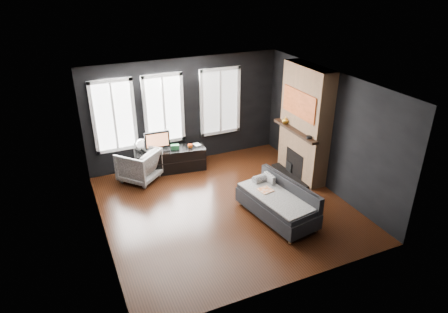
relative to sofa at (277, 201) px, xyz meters
name	(u,v)px	position (x,y,z in m)	size (l,w,h in m)	color
floor	(225,207)	(-0.79, 0.77, -0.38)	(5.00, 5.00, 0.00)	black
ceiling	(226,84)	(-0.79, 0.77, 2.32)	(5.00, 5.00, 0.00)	white
wall_back	(185,112)	(-0.79, 3.27, 0.97)	(5.00, 0.02, 2.70)	black
wall_left	(97,174)	(-3.29, 0.77, 0.97)	(0.02, 5.00, 2.70)	black
wall_right	(328,131)	(1.71, 0.77, 0.97)	(0.02, 5.00, 2.70)	black
windows	(165,73)	(-1.24, 3.23, 2.00)	(4.00, 0.16, 1.76)	white
fireplace	(305,123)	(1.51, 1.37, 0.97)	(0.70, 1.62, 2.70)	#93724C
sofa	(277,201)	(0.00, 0.00, 0.00)	(0.89, 1.78, 0.76)	#252527
stripe_pillow	(269,181)	(0.11, 0.52, 0.17)	(0.08, 0.33, 0.33)	gray
armchair	(139,163)	(-2.17, 2.72, 0.04)	(0.83, 0.78, 0.85)	silver
media_console	(171,160)	(-1.34, 2.88, -0.09)	(1.68, 0.53, 0.58)	black
monitor	(157,140)	(-1.63, 2.94, 0.47)	(0.62, 0.13, 0.55)	black
desk_fan	(141,146)	(-2.02, 2.99, 0.37)	(0.25, 0.25, 0.35)	gray
mug	(190,145)	(-0.86, 2.76, 0.26)	(0.12, 0.10, 0.12)	orange
book	(194,142)	(-0.72, 2.85, 0.30)	(0.15, 0.02, 0.20)	#A29382
storage_box	(175,147)	(-1.23, 2.84, 0.25)	(0.20, 0.13, 0.11)	#246635
mantel_vase	(285,120)	(1.26, 1.82, 0.93)	(0.16, 0.17, 0.16)	gold
mantel_clock	(309,137)	(1.26, 0.82, 0.87)	(0.13, 0.13, 0.04)	black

